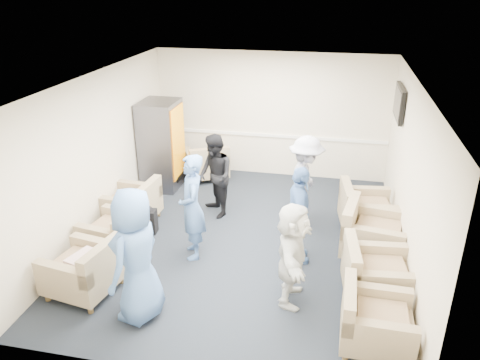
% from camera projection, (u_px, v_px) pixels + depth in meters
% --- Properties ---
extents(floor, '(6.00, 6.00, 0.00)m').
position_uv_depth(floor, '(244.00, 240.00, 7.91)').
color(floor, black).
rests_on(floor, ground).
extents(ceiling, '(6.00, 6.00, 0.00)m').
position_uv_depth(ceiling, '(244.00, 81.00, 6.83)').
color(ceiling, white).
rests_on(ceiling, back_wall).
extents(back_wall, '(5.00, 0.02, 2.70)m').
position_uv_depth(back_wall, '(271.00, 115.00, 10.06)').
color(back_wall, beige).
rests_on(back_wall, floor).
extents(front_wall, '(5.00, 0.02, 2.70)m').
position_uv_depth(front_wall, '(185.00, 276.00, 4.68)').
color(front_wall, beige).
rests_on(front_wall, floor).
extents(left_wall, '(0.02, 6.00, 2.70)m').
position_uv_depth(left_wall, '(98.00, 155.00, 7.84)').
color(left_wall, beige).
rests_on(left_wall, floor).
extents(right_wall, '(0.02, 6.00, 2.70)m').
position_uv_depth(right_wall, '(410.00, 179.00, 6.90)').
color(right_wall, beige).
rests_on(right_wall, floor).
extents(chair_rail, '(4.98, 0.04, 0.06)m').
position_uv_depth(chair_rail, '(270.00, 135.00, 10.22)').
color(chair_rail, white).
rests_on(chair_rail, back_wall).
extents(tv, '(0.10, 1.00, 0.58)m').
position_uv_depth(tv, '(399.00, 103.00, 8.25)').
color(tv, black).
rests_on(tv, right_wall).
extents(armchair_left_near, '(1.01, 1.01, 0.70)m').
position_uv_depth(armchair_left_near, '(87.00, 271.00, 6.47)').
color(armchair_left_near, '#8D795B').
rests_on(armchair_left_near, floor).
extents(armchair_left_mid, '(0.97, 0.97, 0.67)m').
position_uv_depth(armchair_left_mid, '(117.00, 235.00, 7.42)').
color(armchair_left_mid, '#8D795B').
rests_on(armchair_left_mid, floor).
extents(armchair_left_far, '(0.91, 0.91, 0.68)m').
position_uv_depth(armchair_left_far, '(134.00, 205.00, 8.35)').
color(armchair_left_far, '#8D795B').
rests_on(armchair_left_far, floor).
extents(armchair_right_near, '(0.85, 0.85, 0.67)m').
position_uv_depth(armchair_right_near, '(372.00, 322.00, 5.55)').
color(armchair_right_near, '#8D795B').
rests_on(armchair_right_near, floor).
extents(armchair_right_midnear, '(0.97, 0.97, 0.71)m').
position_uv_depth(armchair_right_midnear, '(373.00, 276.00, 6.37)').
color(armchair_right_midnear, '#8D795B').
rests_on(armchair_right_midnear, floor).
extents(armchair_right_midfar, '(1.07, 1.07, 0.75)m').
position_uv_depth(armchair_right_midfar, '(370.00, 235.00, 7.35)').
color(armchair_right_midfar, '#8D795B').
rests_on(armchair_right_midfar, floor).
extents(armchair_right_far, '(0.99, 0.99, 0.71)m').
position_uv_depth(armchair_right_far, '(363.00, 211.00, 8.11)').
color(armchair_right_far, '#8D795B').
rests_on(armchair_right_far, floor).
extents(armchair_corner, '(1.16, 1.16, 0.68)m').
position_uv_depth(armchair_corner, '(207.00, 164.00, 10.18)').
color(armchair_corner, '#8D795B').
rests_on(armchair_corner, floor).
extents(vending_machine, '(0.74, 0.87, 1.83)m').
position_uv_depth(vending_machine, '(162.00, 145.00, 9.60)').
color(vending_machine, '#53525A').
rests_on(vending_machine, floor).
extents(backpack, '(0.32, 0.24, 0.51)m').
position_uv_depth(backpack, '(148.00, 219.00, 8.06)').
color(backpack, black).
rests_on(backpack, floor).
extents(pillow, '(0.45, 0.52, 0.13)m').
position_uv_depth(pillow, '(85.00, 260.00, 6.41)').
color(pillow, beige).
rests_on(pillow, armchair_left_near).
extents(person_front_left, '(0.73, 0.97, 1.81)m').
position_uv_depth(person_front_left, '(136.00, 256.00, 5.82)').
color(person_front_left, '#466BA8').
rests_on(person_front_left, floor).
extents(person_mid_left, '(0.60, 0.72, 1.70)m').
position_uv_depth(person_mid_left, '(192.00, 207.00, 7.17)').
color(person_mid_left, '#466BA8').
rests_on(person_mid_left, floor).
extents(person_back_left, '(0.91, 0.95, 1.55)m').
position_uv_depth(person_back_left, '(215.00, 176.00, 8.47)').
color(person_back_left, black).
rests_on(person_back_left, floor).
extents(person_back_right, '(0.68, 1.11, 1.65)m').
position_uv_depth(person_back_right, '(305.00, 182.00, 8.09)').
color(person_back_right, silver).
rests_on(person_back_right, floor).
extents(person_mid_right, '(0.53, 0.97, 1.56)m').
position_uv_depth(person_mid_right, '(299.00, 215.00, 7.07)').
color(person_mid_right, '#466BA8').
rests_on(person_mid_right, floor).
extents(person_front_right, '(0.44, 1.36, 1.46)m').
position_uv_depth(person_front_right, '(292.00, 254.00, 6.18)').
color(person_front_right, silver).
rests_on(person_front_right, floor).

